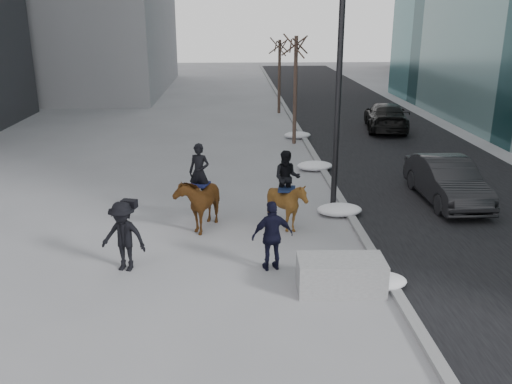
{
  "coord_description": "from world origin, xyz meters",
  "views": [
    {
      "loc": [
        -0.62,
        -12.37,
        5.96
      ],
      "look_at": [
        0.0,
        1.2,
        1.5
      ],
      "focal_mm": 38.0,
      "sensor_mm": 36.0,
      "label": 1
    }
  ],
  "objects_px": {
    "mounted_left": "(200,197)",
    "planter": "(341,275)",
    "mounted_right": "(287,199)",
    "car_near": "(447,181)"
  },
  "relations": [
    {
      "from": "planter",
      "to": "mounted_right",
      "type": "bearing_deg",
      "value": 102.91
    },
    {
      "from": "car_near",
      "to": "mounted_left",
      "type": "distance_m",
      "value": 8.28
    },
    {
      "from": "mounted_left",
      "to": "mounted_right",
      "type": "height_order",
      "value": "mounted_left"
    },
    {
      "from": "mounted_left",
      "to": "planter",
      "type": "bearing_deg",
      "value": -50.41
    },
    {
      "from": "car_near",
      "to": "mounted_right",
      "type": "relative_size",
      "value": 1.91
    },
    {
      "from": "mounted_right",
      "to": "car_near",
      "type": "bearing_deg",
      "value": 21.94
    },
    {
      "from": "car_near",
      "to": "mounted_right",
      "type": "height_order",
      "value": "mounted_right"
    },
    {
      "from": "planter",
      "to": "car_near",
      "type": "relative_size",
      "value": 0.44
    },
    {
      "from": "mounted_left",
      "to": "mounted_right",
      "type": "distance_m",
      "value": 2.53
    },
    {
      "from": "car_near",
      "to": "mounted_left",
      "type": "xyz_separation_m",
      "value": [
        -8.06,
        -1.89,
        0.19
      ]
    }
  ]
}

